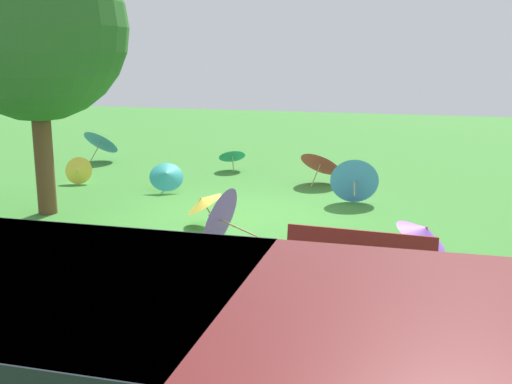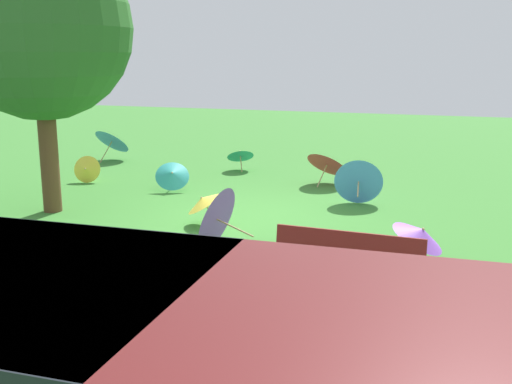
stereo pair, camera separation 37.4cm
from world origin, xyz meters
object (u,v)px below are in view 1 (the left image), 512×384
at_px(parasol_teal_0, 232,154).
at_px(parasol_yellow_0, 78,170).
at_px(park_bench, 361,266).
at_px(parasol_blue_0, 102,140).
at_px(shade_tree, 34,29).
at_px(parasol_purple_1, 215,217).
at_px(parasol_purple_0, 424,232).
at_px(parasol_yellow_2, 203,201).
at_px(parasol_blue_1, 354,179).
at_px(parasol_red_0, 322,161).
at_px(parasol_teal_1, 166,175).

bearing_deg(parasol_teal_0, parasol_yellow_0, 42.60).
height_order(park_bench, parasol_blue_0, parasol_blue_0).
distance_m(shade_tree, parasol_purple_1, 4.58).
distance_m(shade_tree, parasol_purple_0, 7.00).
distance_m(shade_tree, parasol_teal_0, 5.80).
xyz_separation_m(shade_tree, parasol_purple_0, (-6.40, 0.83, -2.71)).
bearing_deg(parasol_yellow_2, parasol_purple_1, 119.16).
distance_m(parasol_purple_1, parasol_blue_1, 3.75).
height_order(parasol_purple_1, parasol_blue_1, parasol_purple_1).
xyz_separation_m(parasol_red_0, parasol_blue_1, (-0.91, 1.51, -0.05)).
distance_m(park_bench, parasol_teal_0, 8.34).
xyz_separation_m(parasol_purple_0, parasol_blue_1, (1.35, -3.16, 0.02)).
bearing_deg(parasol_purple_1, parasol_yellow_0, -37.85).
bearing_deg(parasol_blue_0, parasol_yellow_0, 110.20).
relative_size(parasol_teal_0, parasol_blue_0, 0.75).
bearing_deg(parasol_teal_0, shade_tree, 69.73).
bearing_deg(parasol_yellow_0, parasol_yellow_2, 148.78).
bearing_deg(park_bench, parasol_purple_0, -109.93).
distance_m(parasol_yellow_2, parasol_teal_1, 2.65).
bearing_deg(parasol_blue_0, park_bench, 135.45).
height_order(parasol_yellow_2, parasol_teal_1, parasol_teal_1).
bearing_deg(parasol_yellow_2, parasol_teal_0, -76.43).
height_order(parasol_yellow_0, parasol_purple_1, parasol_purple_1).
height_order(parasol_purple_1, parasol_blue_0, parasol_purple_1).
distance_m(park_bench, parasol_blue_1, 4.90).
distance_m(shade_tree, parasol_yellow_0, 3.79).
height_order(park_bench, parasol_teal_1, park_bench).
bearing_deg(parasol_purple_1, parasol_yellow_2, -60.84).
distance_m(shade_tree, parasol_yellow_2, 4.00).
bearing_deg(shade_tree, park_bench, 156.51).
relative_size(shade_tree, parasol_teal_0, 5.49).
relative_size(parasol_purple_1, parasol_teal_1, 1.15).
bearing_deg(parasol_yellow_2, parasol_blue_0, -46.16).
bearing_deg(parasol_teal_1, parasol_teal_0, -100.11).
relative_size(park_bench, parasol_blue_1, 1.71).
bearing_deg(park_bench, parasol_red_0, -75.40).
height_order(parasol_purple_0, parasol_teal_1, parasol_purple_0).
bearing_deg(parasol_blue_0, parasol_yellow_2, 133.84).
xyz_separation_m(park_bench, parasol_teal_0, (4.02, -7.31, -0.06)).
distance_m(parasol_yellow_0, parasol_blue_0, 2.87).
relative_size(park_bench, parasol_yellow_2, 2.00).
relative_size(parasol_purple_0, parasol_purple_1, 0.81).
height_order(parasol_yellow_0, parasol_blue_0, parasol_blue_0).
height_order(shade_tree, parasol_teal_1, shade_tree).
height_order(parasol_yellow_0, parasol_teal_0, parasol_teal_0).
distance_m(parasol_yellow_0, parasol_blue_1, 5.94).
bearing_deg(parasol_purple_1, park_bench, 147.80).
bearing_deg(parasol_teal_1, parasol_blue_0, -42.40).
bearing_deg(parasol_purple_0, shade_tree, -7.42).
bearing_deg(parasol_yellow_0, parasol_teal_0, -137.40).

